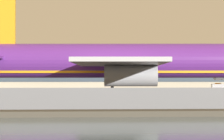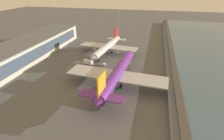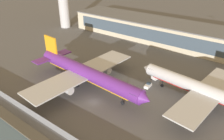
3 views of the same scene
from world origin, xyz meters
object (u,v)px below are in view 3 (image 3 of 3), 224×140
(passenger_jet_silver, at_px, (204,90))
(baggage_tug, at_px, (148,86))
(cargo_jet_purple, at_px, (86,73))
(ops_van, at_px, (158,75))

(passenger_jet_silver, bearing_deg, baggage_tug, -174.48)
(passenger_jet_silver, height_order, baggage_tug, passenger_jet_silver)
(cargo_jet_purple, xyz_separation_m, ops_van, (17.64, 20.36, -4.20))
(ops_van, bearing_deg, baggage_tug, -87.78)
(passenger_jet_silver, relative_size, ops_van, 7.90)
(cargo_jet_purple, relative_size, baggage_tug, 15.67)
(cargo_jet_purple, distance_m, passenger_jet_silver, 38.43)
(passenger_jet_silver, xyz_separation_m, ops_van, (-18.11, 6.25, -3.61))
(cargo_jet_purple, bearing_deg, ops_van, 49.09)
(cargo_jet_purple, height_order, passenger_jet_silver, cargo_jet_purple)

